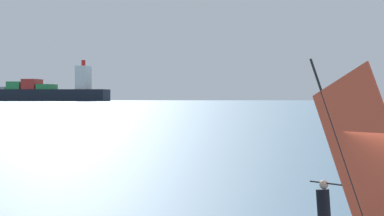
# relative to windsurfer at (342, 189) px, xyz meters

# --- Properties ---
(windsurfer) EXTENTS (1.90, 4.53, 4.51)m
(windsurfer) POSITION_rel_windsurfer_xyz_m (0.00, 0.00, 0.00)
(windsurfer) COLOR white
(windsurfer) RESTS_ON ground_plane
(cargo_ship) EXTENTS (194.30, 110.51, 41.10)m
(cargo_ship) POSITION_rel_windsurfer_xyz_m (35.91, 755.86, 7.78)
(cargo_ship) COLOR black
(cargo_ship) RESTS_ON ground_plane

